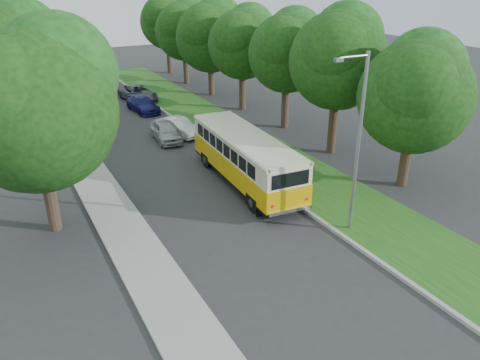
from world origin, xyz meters
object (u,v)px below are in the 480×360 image
vintage_bus (245,159)px  car_grey (138,93)px  lamppost_far (62,84)px  car_silver (166,131)px  car_blue (143,104)px  car_white (179,127)px  lamppost_near (357,140)px

vintage_bus → car_grey: size_ratio=1.95×
vintage_bus → lamppost_far: bearing=125.6°
car_silver → lamppost_far: bearing=161.1°
car_blue → car_grey: size_ratio=0.85×
car_silver → car_grey: size_ratio=0.78×
car_silver → car_blue: size_ratio=0.92×
vintage_bus → car_white: size_ratio=2.53×
lamppost_near → car_white: (-1.72, 16.48, -3.73)m
lamppost_near → lamppost_far: bearing=115.7°
lamppost_far → car_grey: size_ratio=1.49×
vintage_bus → car_white: vintage_bus is taller
lamppost_near → car_grey: (-1.30, 27.60, -3.67)m
car_silver → car_white: size_ratio=1.02×
lamppost_far → car_grey: bearing=50.1°
lamppost_far → car_blue: lamppost_far is taller
lamppost_far → car_white: size_ratio=1.94×
lamppost_far → car_silver: bearing=-23.9°
car_silver → car_white: car_silver is taller
vintage_bus → car_silver: vintage_bus is taller
car_white → car_grey: (0.42, 11.12, 0.06)m
lamppost_far → car_white: (7.18, -2.02, -3.48)m
lamppost_far → car_white: 8.23m
lamppost_far → car_white: bearing=-15.7°
lamppost_near → car_blue: lamppost_near is taller
lamppost_near → car_silver: lamppost_near is taller
vintage_bus → car_blue: size_ratio=2.30×
vintage_bus → lamppost_near: bearing=-73.0°
car_blue → lamppost_near: bearing=-90.7°
lamppost_far → vintage_bus: lamppost_far is taller
lamppost_far → lamppost_near: bearing=-64.3°
car_white → car_silver: bearing=-168.4°
lamppost_far → car_blue: (6.86, 5.36, -3.50)m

